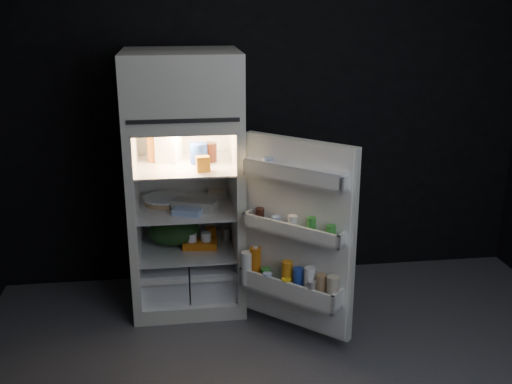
{
  "coord_description": "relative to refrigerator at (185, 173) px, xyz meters",
  "views": [
    {
      "loc": [
        -0.66,
        -2.66,
        2.1
      ],
      "look_at": [
        -0.16,
        1.0,
        0.9
      ],
      "focal_mm": 42.0,
      "sensor_mm": 36.0,
      "label": 1
    }
  ],
  "objects": [
    {
      "name": "wall_back",
      "position": [
        0.61,
        0.38,
        0.39
      ],
      "size": [
        4.0,
        0.0,
        2.7
      ],
      "primitive_type": "cube",
      "color": "black",
      "rests_on": "ground"
    },
    {
      "name": "refrigerator",
      "position": [
        0.0,
        0.0,
        0.0
      ],
      "size": [
        0.76,
        0.71,
        1.78
      ],
      "color": "white",
      "rests_on": "ground"
    },
    {
      "name": "fridge_door",
      "position": [
        0.65,
        -0.63,
        -0.28
      ],
      "size": [
        0.66,
        0.63,
        1.22
      ],
      "color": "white",
      "rests_on": "ground"
    },
    {
      "name": "milk_jug",
      "position": [
        -0.1,
        0.05,
        0.19
      ],
      "size": [
        0.19,
        0.19,
        0.24
      ],
      "primitive_type": "cube",
      "rotation": [
        0.0,
        0.0,
        -0.37
      ],
      "color": "white",
      "rests_on": "refrigerator"
    },
    {
      "name": "mayo_jar",
      "position": [
        0.1,
        -0.03,
        0.14
      ],
      "size": [
        0.15,
        0.15,
        0.14
      ],
      "primitive_type": "cylinder",
      "rotation": [
        0.0,
        0.0,
        -0.34
      ],
      "color": "#1D3B9F",
      "rests_on": "refrigerator"
    },
    {
      "name": "jam_jar",
      "position": [
        0.18,
        0.02,
        0.14
      ],
      "size": [
        0.09,
        0.09,
        0.13
      ],
      "primitive_type": "cylinder",
      "rotation": [
        0.0,
        0.0,
        0.01
      ],
      "color": "black",
      "rests_on": "refrigerator"
    },
    {
      "name": "amber_bottle",
      "position": [
        -0.21,
        0.07,
        0.18
      ],
      "size": [
        0.1,
        0.1,
        0.22
      ],
      "primitive_type": "cylinder",
      "rotation": [
        0.0,
        0.0,
        -0.26
      ],
      "color": "#B6601D",
      "rests_on": "refrigerator"
    },
    {
      "name": "small_carton",
      "position": [
        0.12,
        -0.23,
        0.12
      ],
      "size": [
        0.09,
        0.08,
        0.1
      ],
      "primitive_type": "cube",
      "rotation": [
        0.0,
        0.0,
        0.13
      ],
      "color": "orange",
      "rests_on": "refrigerator"
    },
    {
      "name": "egg_carton",
      "position": [
        0.06,
        -0.13,
        -0.19
      ],
      "size": [
        0.32,
        0.22,
        0.07
      ],
      "primitive_type": "cube",
      "rotation": [
        0.0,
        0.0,
        -0.39
      ],
      "color": "gray",
      "rests_on": "refrigerator"
    },
    {
      "name": "pie",
      "position": [
        -0.14,
        0.04,
        -0.21
      ],
      "size": [
        0.38,
        0.38,
        0.04
      ],
      "primitive_type": "cylinder",
      "rotation": [
        0.0,
        0.0,
        0.39
      ],
      "color": "#A58057",
      "rests_on": "refrigerator"
    },
    {
      "name": "flat_package",
      "position": [
        0.0,
        -0.21,
        -0.21
      ],
      "size": [
        0.21,
        0.16,
        0.04
      ],
      "primitive_type": "cube",
      "rotation": [
        0.0,
        0.0,
        -0.41
      ],
      "color": "#8CA7D8",
      "rests_on": "refrigerator"
    },
    {
      "name": "wrapped_pkg",
      "position": [
        0.23,
        0.13,
        -0.2
      ],
      "size": [
        0.13,
        0.11,
        0.05
      ],
      "primitive_type": "cube",
      "rotation": [
        0.0,
        0.0,
        0.0
      ],
      "color": "beige",
      "rests_on": "refrigerator"
    },
    {
      "name": "produce_bag",
      "position": [
        -0.09,
        0.02,
        -0.43
      ],
      "size": [
        0.43,
        0.38,
        0.2
      ],
      "primitive_type": "ellipsoid",
      "rotation": [
        0.0,
        0.0,
        0.23
      ],
      "color": "#193815",
      "rests_on": "refrigerator"
    },
    {
      "name": "yogurt_tray",
      "position": [
        0.09,
        -0.08,
        -0.5
      ],
      "size": [
        0.25,
        0.16,
        0.05
      ],
      "primitive_type": "cube",
      "rotation": [
        0.0,
        0.0,
        -0.13
      ],
      "color": "#CC6411",
      "rests_on": "refrigerator"
    },
    {
      "name": "small_can_red",
      "position": [
        0.18,
        0.08,
        -0.48
      ],
      "size": [
        0.1,
        0.1,
        0.09
      ],
      "primitive_type": "cylinder",
      "rotation": [
        0.0,
        0.0,
        0.42
      ],
      "color": "#CC6411",
      "rests_on": "refrigerator"
    },
    {
      "name": "small_can_silver",
      "position": [
        0.28,
        0.05,
        -0.48
      ],
      "size": [
        0.08,
        0.08,
        0.09
      ],
      "primitive_type": "cylinder",
      "rotation": [
        0.0,
        0.0,
        0.03
      ],
      "color": "#BCBCC0",
      "rests_on": "refrigerator"
    }
  ]
}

